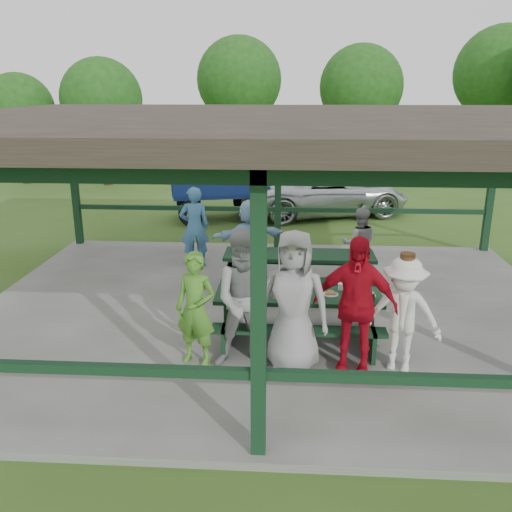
# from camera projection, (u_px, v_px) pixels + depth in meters

# --- Properties ---
(ground) EXTENTS (90.00, 90.00, 0.00)m
(ground) POSITION_uv_depth(u_px,v_px,m) (271.00, 314.00, 9.30)
(ground) COLOR #335219
(ground) RESTS_ON ground
(concrete_slab) EXTENTS (10.00, 8.00, 0.10)m
(concrete_slab) POSITION_uv_depth(u_px,v_px,m) (271.00, 311.00, 9.28)
(concrete_slab) COLOR #62625D
(concrete_slab) RESTS_ON ground
(pavilion_structure) EXTENTS (10.60, 8.60, 3.24)m
(pavilion_structure) POSITION_uv_depth(u_px,v_px,m) (273.00, 125.00, 8.35)
(pavilion_structure) COLOR black
(pavilion_structure) RESTS_ON concrete_slab
(picnic_table_near) EXTENTS (2.41, 1.39, 0.75)m
(picnic_table_near) POSITION_uv_depth(u_px,v_px,m) (298.00, 312.00, 7.96)
(picnic_table_near) COLOR black
(picnic_table_near) RESTS_ON concrete_slab
(picnic_table_far) EXTENTS (2.71, 1.39, 0.75)m
(picnic_table_far) POSITION_uv_depth(u_px,v_px,m) (299.00, 268.00, 9.86)
(picnic_table_far) COLOR black
(picnic_table_far) RESTS_ON concrete_slab
(table_setting) EXTENTS (2.23, 0.45, 0.10)m
(table_setting) POSITION_uv_depth(u_px,v_px,m) (297.00, 291.00, 7.90)
(table_setting) COLOR white
(table_setting) RESTS_ON picnic_table_near
(contestant_green) EXTENTS (0.66, 0.54, 1.58)m
(contestant_green) POSITION_uv_depth(u_px,v_px,m) (196.00, 309.00, 7.23)
(contestant_green) COLOR #4E922B
(contestant_green) RESTS_ON concrete_slab
(contestant_grey_left) EXTENTS (0.99, 0.81, 1.90)m
(contestant_grey_left) POSITION_uv_depth(u_px,v_px,m) (248.00, 300.00, 7.12)
(contestant_grey_left) COLOR gray
(contestant_grey_left) RESTS_ON concrete_slab
(contestant_grey_mid) EXTENTS (1.02, 0.75, 1.92)m
(contestant_grey_mid) POSITION_uv_depth(u_px,v_px,m) (293.00, 302.00, 7.01)
(contestant_grey_mid) COLOR #97979A
(contestant_grey_mid) RESTS_ON concrete_slab
(contestant_red) EXTENTS (1.16, 0.68, 1.86)m
(contestant_red) POSITION_uv_depth(u_px,v_px,m) (355.00, 305.00, 7.00)
(contestant_red) COLOR red
(contestant_red) RESTS_ON concrete_slab
(contestant_white_fedora) EXTENTS (1.14, 0.84, 1.62)m
(contestant_white_fedora) POSITION_uv_depth(u_px,v_px,m) (403.00, 314.00, 7.06)
(contestant_white_fedora) COLOR white
(contestant_white_fedora) RESTS_ON concrete_slab
(spectator_lblue) EXTENTS (1.54, 0.95, 1.59)m
(spectator_lblue) POSITION_uv_depth(u_px,v_px,m) (250.00, 239.00, 10.55)
(spectator_lblue) COLOR #92BEE2
(spectator_lblue) RESTS_ON concrete_slab
(spectator_blue) EXTENTS (0.70, 0.56, 1.69)m
(spectator_blue) POSITION_uv_depth(u_px,v_px,m) (194.00, 227.00, 11.26)
(spectator_blue) COLOR teal
(spectator_blue) RESTS_ON concrete_slab
(spectator_grey) EXTENTS (0.70, 0.55, 1.43)m
(spectator_grey) POSITION_uv_depth(u_px,v_px,m) (359.00, 244.00, 10.52)
(spectator_grey) COLOR gray
(spectator_grey) RESTS_ON concrete_slab
(pickup_truck) EXTENTS (5.35, 3.61, 1.36)m
(pickup_truck) POSITION_uv_depth(u_px,v_px,m) (327.00, 192.00, 16.37)
(pickup_truck) COLOR silver
(pickup_truck) RESTS_ON ground
(farm_trailer) EXTENTS (3.74, 2.14, 1.30)m
(farm_trailer) POSITION_uv_depth(u_px,v_px,m) (220.00, 197.00, 15.81)
(farm_trailer) COLOR navy
(farm_trailer) RESTS_ON ground
(tree_far_left) EXTENTS (3.09, 3.09, 4.83)m
(tree_far_left) POSITION_uv_depth(u_px,v_px,m) (101.00, 100.00, 20.63)
(tree_far_left) COLOR #2F1F12
(tree_far_left) RESTS_ON ground
(tree_left) EXTENTS (3.80, 3.80, 5.94)m
(tree_left) POSITION_uv_depth(u_px,v_px,m) (239.00, 80.00, 24.32)
(tree_left) COLOR #2F1F12
(tree_left) RESTS_ON ground
(tree_mid) EXTENTS (3.52, 3.52, 5.50)m
(tree_mid) POSITION_uv_depth(u_px,v_px,m) (361.00, 87.00, 22.94)
(tree_mid) COLOR #2F1F12
(tree_mid) RESTS_ON ground
(tree_edge_left) EXTENTS (2.74, 2.74, 4.29)m
(tree_edge_left) POSITION_uv_depth(u_px,v_px,m) (19.00, 109.00, 21.11)
(tree_edge_left) COLOR #2F1F12
(tree_edge_left) RESTS_ON ground
(tree_far_right) EXTENTS (4.06, 4.06, 6.34)m
(tree_far_right) POSITION_uv_depth(u_px,v_px,m) (502.00, 73.00, 23.49)
(tree_far_right) COLOR #2F1F12
(tree_far_right) RESTS_ON ground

